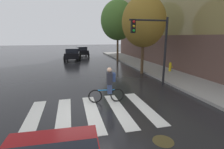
{
  "coord_description": "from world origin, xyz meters",
  "views": [
    {
      "loc": [
        -0.64,
        -6.41,
        3.07
      ],
      "look_at": [
        1.45,
        1.89,
        1.12
      ],
      "focal_mm": 26.73,
      "sensor_mm": 36.0,
      "label": 1
    }
  ],
  "objects_px": {
    "cyclist": "(109,85)",
    "fire_hydrant": "(170,67)",
    "traffic_light_near": "(154,40)",
    "street_tree_near": "(144,22)",
    "manhole_cover": "(163,141)",
    "sedan_mid": "(73,54)",
    "street_tree_mid": "(118,20)",
    "sedan_far": "(82,51)"
  },
  "relations": [
    {
      "from": "manhole_cover",
      "to": "traffic_light_near",
      "type": "distance_m",
      "value": 6.49
    },
    {
      "from": "manhole_cover",
      "to": "cyclist",
      "type": "height_order",
      "value": "cyclist"
    },
    {
      "from": "cyclist",
      "to": "fire_hydrant",
      "type": "bearing_deg",
      "value": 37.86
    },
    {
      "from": "sedan_far",
      "to": "fire_hydrant",
      "type": "distance_m",
      "value": 16.69
    },
    {
      "from": "sedan_far",
      "to": "street_tree_mid",
      "type": "bearing_deg",
      "value": -61.38
    },
    {
      "from": "street_tree_mid",
      "to": "sedan_mid",
      "type": "bearing_deg",
      "value": 153.63
    },
    {
      "from": "cyclist",
      "to": "street_tree_near",
      "type": "height_order",
      "value": "street_tree_near"
    },
    {
      "from": "street_tree_near",
      "to": "manhole_cover",
      "type": "bearing_deg",
      "value": -110.18
    },
    {
      "from": "traffic_light_near",
      "to": "street_tree_mid",
      "type": "xyz_separation_m",
      "value": [
        0.98,
        11.23,
        2.14
      ]
    },
    {
      "from": "traffic_light_near",
      "to": "cyclist",
      "type": "bearing_deg",
      "value": -148.82
    },
    {
      "from": "traffic_light_near",
      "to": "street_tree_mid",
      "type": "bearing_deg",
      "value": 85.0
    },
    {
      "from": "cyclist",
      "to": "traffic_light_near",
      "type": "xyz_separation_m",
      "value": [
        3.22,
        1.95,
        2.02
      ]
    },
    {
      "from": "sedan_far",
      "to": "cyclist",
      "type": "xyz_separation_m",
      "value": [
        -0.18,
        -20.54,
        0.07
      ]
    },
    {
      "from": "sedan_far",
      "to": "fire_hydrant",
      "type": "xyz_separation_m",
      "value": [
        6.43,
        -15.4,
        -0.24
      ]
    },
    {
      "from": "traffic_light_near",
      "to": "street_tree_near",
      "type": "relative_size",
      "value": 0.67
    },
    {
      "from": "sedan_mid",
      "to": "fire_hydrant",
      "type": "relative_size",
      "value": 5.95
    },
    {
      "from": "manhole_cover",
      "to": "cyclist",
      "type": "bearing_deg",
      "value": 104.66
    },
    {
      "from": "cyclist",
      "to": "traffic_light_near",
      "type": "distance_m",
      "value": 4.27
    },
    {
      "from": "fire_hydrant",
      "to": "manhole_cover",
      "type": "bearing_deg",
      "value": -123.87
    },
    {
      "from": "sedan_far",
      "to": "street_tree_mid",
      "type": "xyz_separation_m",
      "value": [
        4.02,
        -7.36,
        4.23
      ]
    },
    {
      "from": "fire_hydrant",
      "to": "street_tree_near",
      "type": "xyz_separation_m",
      "value": [
        -2.43,
        0.43,
        3.69
      ]
    },
    {
      "from": "cyclist",
      "to": "fire_hydrant",
      "type": "height_order",
      "value": "cyclist"
    },
    {
      "from": "sedan_far",
      "to": "street_tree_mid",
      "type": "relative_size",
      "value": 0.6
    },
    {
      "from": "sedan_mid",
      "to": "street_tree_mid",
      "type": "xyz_separation_m",
      "value": [
        5.53,
        -2.74,
        4.2
      ]
    },
    {
      "from": "sedan_far",
      "to": "traffic_light_near",
      "type": "bearing_deg",
      "value": -80.72
    },
    {
      "from": "sedan_mid",
      "to": "cyclist",
      "type": "relative_size",
      "value": 2.72
    },
    {
      "from": "sedan_far",
      "to": "street_tree_near",
      "type": "xyz_separation_m",
      "value": [
        4.0,
        -14.96,
        3.45
      ]
    },
    {
      "from": "traffic_light_near",
      "to": "sedan_far",
      "type": "bearing_deg",
      "value": 99.28
    },
    {
      "from": "traffic_light_near",
      "to": "street_tree_mid",
      "type": "height_order",
      "value": "street_tree_mid"
    },
    {
      "from": "sedan_far",
      "to": "traffic_light_near",
      "type": "xyz_separation_m",
      "value": [
        3.04,
        -18.59,
        2.09
      ]
    },
    {
      "from": "manhole_cover",
      "to": "traffic_light_near",
      "type": "bearing_deg",
      "value": 66.4
    },
    {
      "from": "sedan_mid",
      "to": "traffic_light_near",
      "type": "height_order",
      "value": "traffic_light_near"
    },
    {
      "from": "sedan_mid",
      "to": "cyclist",
      "type": "xyz_separation_m",
      "value": [
        1.32,
        -15.91,
        0.04
      ]
    },
    {
      "from": "sedan_far",
      "to": "street_tree_mid",
      "type": "distance_m",
      "value": 9.4
    },
    {
      "from": "traffic_light_near",
      "to": "fire_hydrant",
      "type": "height_order",
      "value": "traffic_light_near"
    },
    {
      "from": "traffic_light_near",
      "to": "fire_hydrant",
      "type": "bearing_deg",
      "value": 43.25
    },
    {
      "from": "sedan_far",
      "to": "cyclist",
      "type": "relative_size",
      "value": 2.58
    },
    {
      "from": "cyclist",
      "to": "street_tree_near",
      "type": "relative_size",
      "value": 0.27
    },
    {
      "from": "sedan_far",
      "to": "cyclist",
      "type": "height_order",
      "value": "cyclist"
    },
    {
      "from": "manhole_cover",
      "to": "fire_hydrant",
      "type": "height_order",
      "value": "fire_hydrant"
    },
    {
      "from": "sedan_mid",
      "to": "traffic_light_near",
      "type": "bearing_deg",
      "value": -71.98
    },
    {
      "from": "cyclist",
      "to": "fire_hydrant",
      "type": "xyz_separation_m",
      "value": [
        6.61,
        5.14,
        -0.31
      ]
    }
  ]
}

